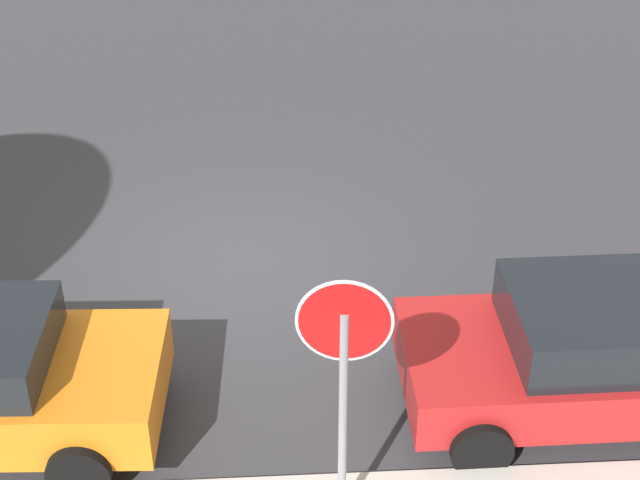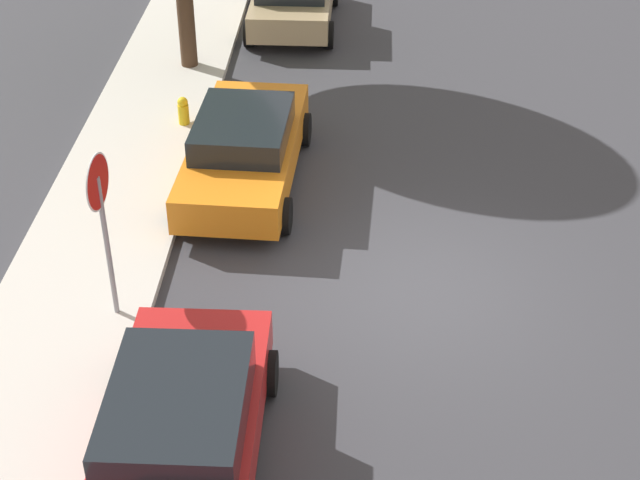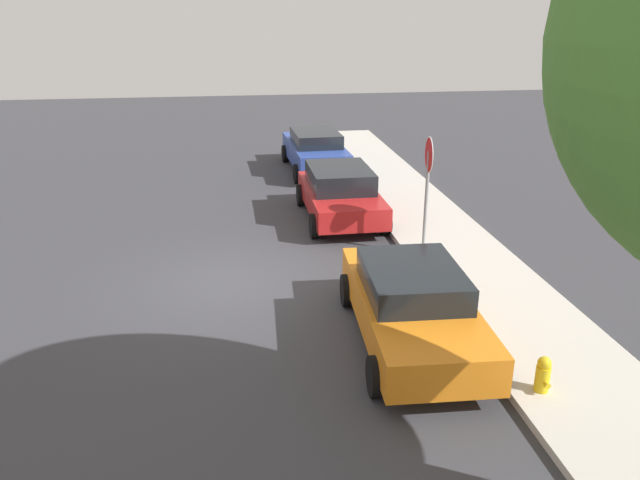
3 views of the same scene
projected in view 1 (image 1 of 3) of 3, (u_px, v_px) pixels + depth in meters
name	position (u px, v px, depth m)	size (l,w,h in m)	color
ground_plane	(243.00, 261.00, 13.26)	(60.00, 60.00, 0.00)	#38383D
stop_sign	(344.00, 363.00, 8.39)	(0.83, 0.10, 2.83)	gray
parked_car_red	(601.00, 350.00, 10.47)	(4.16, 2.10, 1.43)	red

